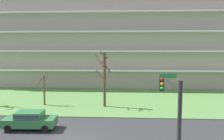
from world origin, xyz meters
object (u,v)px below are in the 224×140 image
tree_left (44,88)px  traffic_signal_mast (171,110)px  sedan_green_center_left (30,119)px  tree_center (104,77)px

tree_left → traffic_signal_mast: traffic_signal_mast is taller
traffic_signal_mast → sedan_green_center_left: bearing=145.3°
tree_left → traffic_signal_mast: 19.58m
tree_left → sedan_green_center_left: (1.65, -8.03, -1.31)m
tree_center → traffic_signal_mast: size_ratio=1.17×
sedan_green_center_left → traffic_signal_mast: size_ratio=0.79×
tree_left → traffic_signal_mast: size_ratio=0.73×
tree_center → sedan_green_center_left: (-5.74, -7.66, -2.69)m
tree_left → traffic_signal_mast: (12.12, -15.28, 1.71)m
tree_left → sedan_green_center_left: tree_left is taller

